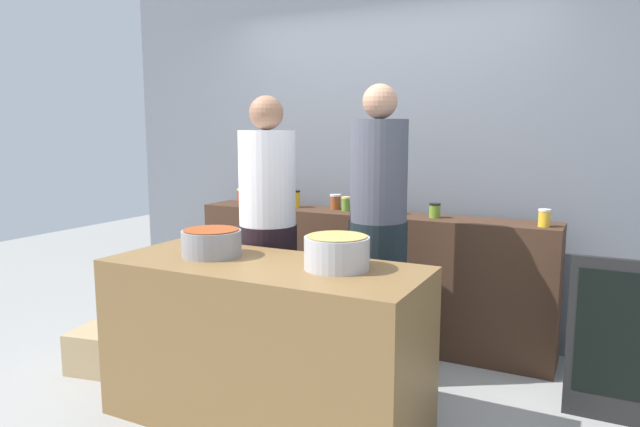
{
  "coord_description": "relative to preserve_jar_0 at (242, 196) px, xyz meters",
  "views": [
    {
      "loc": [
        1.58,
        -2.75,
        1.56
      ],
      "look_at": [
        0.0,
        0.35,
        1.05
      ],
      "focal_mm": 32.01,
      "sensor_mm": 36.0,
      "label": 1
    }
  ],
  "objects": [
    {
      "name": "ground",
      "position": [
        1.14,
        -1.16,
        -1.02
      ],
      "size": [
        12.0,
        12.0,
        0.0
      ],
      "primitive_type": "plane",
      "color": "gray"
    },
    {
      "name": "storefront_wall",
      "position": [
        1.14,
        0.29,
        0.48
      ],
      "size": [
        4.8,
        0.12,
        3.0
      ],
      "primitive_type": "cube",
      "color": "slate",
      "rests_on": "ground"
    },
    {
      "name": "display_shelf",
      "position": [
        1.14,
        -0.06,
        -0.54
      ],
      "size": [
        2.7,
        0.36,
        0.96
      ],
      "primitive_type": "cube",
      "color": "#412A1C",
      "rests_on": "ground"
    },
    {
      "name": "prep_table",
      "position": [
        1.14,
        -1.46,
        -0.58
      ],
      "size": [
        1.7,
        0.7,
        0.87
      ],
      "primitive_type": "cube",
      "color": "brown",
      "rests_on": "ground"
    },
    {
      "name": "preserve_jar_0",
      "position": [
        0.0,
        0.0,
        0.0
      ],
      "size": [
        0.08,
        0.08,
        0.12
      ],
      "color": "#AC2E16",
      "rests_on": "display_shelf"
    },
    {
      "name": "preserve_jar_1",
      "position": [
        0.23,
        -0.09,
        -0.01
      ],
      "size": [
        0.07,
        0.07,
        0.11
      ],
      "color": "#412142",
      "rests_on": "display_shelf"
    },
    {
      "name": "preserve_jar_2",
      "position": [
        0.34,
        -0.09,
        -0.0
      ],
      "size": [
        0.09,
        0.09,
        0.12
      ],
      "color": "#A62B1F",
      "rests_on": "display_shelf"
    },
    {
      "name": "preserve_jar_3",
      "position": [
        0.53,
        -0.04,
        0.01
      ],
      "size": [
        0.09,
        0.09,
        0.14
      ],
      "color": "gold",
      "rests_on": "display_shelf"
    },
    {
      "name": "preserve_jar_4",
      "position": [
        0.86,
        0.01,
        -0.0
      ],
      "size": [
        0.09,
        0.09,
        0.11
      ],
      "color": "brown",
      "rests_on": "display_shelf"
    },
    {
      "name": "preserve_jar_5",
      "position": [
        0.97,
        -0.03,
        -0.01
      ],
      "size": [
        0.07,
        0.07,
        0.11
      ],
      "color": "olive",
      "rests_on": "display_shelf"
    },
    {
      "name": "preserve_jar_6",
      "position": [
        1.11,
        -0.01,
        0.0
      ],
      "size": [
        0.07,
        0.07,
        0.12
      ],
      "color": "#34552F",
      "rests_on": "display_shelf"
    },
    {
      "name": "preserve_jar_7",
      "position": [
        1.34,
        -0.03,
        -0.01
      ],
      "size": [
        0.07,
        0.07,
        0.1
      ],
      "color": "#9A3826",
      "rests_on": "display_shelf"
    },
    {
      "name": "preserve_jar_8",
      "position": [
        1.66,
        -0.06,
        -0.01
      ],
      "size": [
        0.08,
        0.08,
        0.1
      ],
      "color": "olive",
      "rests_on": "display_shelf"
    },
    {
      "name": "preserve_jar_9",
      "position": [
        2.37,
        -0.12,
        -0.0
      ],
      "size": [
        0.08,
        0.08,
        0.11
      ],
      "color": "gold",
      "rests_on": "display_shelf"
    },
    {
      "name": "cooking_pot_left",
      "position": [
        0.79,
        -1.43,
        -0.07
      ],
      "size": [
        0.33,
        0.33,
        0.15
      ],
      "color": "gray",
      "rests_on": "prep_table"
    },
    {
      "name": "cooking_pot_center",
      "position": [
        1.53,
        -1.39,
        -0.06
      ],
      "size": [
        0.33,
        0.33,
        0.17
      ],
      "color": "#B7B7BC",
      "rests_on": "prep_table"
    },
    {
      "name": "cook_with_tongs",
      "position": [
        0.81,
        -0.89,
        -0.21
      ],
      "size": [
        0.37,
        0.37,
        1.77
      ],
      "color": "black",
      "rests_on": "ground"
    },
    {
      "name": "cook_in_cap",
      "position": [
        1.47,
        -0.67,
        -0.18
      ],
      "size": [
        0.36,
        0.36,
        1.83
      ],
      "color": "black",
      "rests_on": "ground"
    },
    {
      "name": "bread_crate",
      "position": [
        -0.15,
        -1.37,
        -0.88
      ],
      "size": [
        0.47,
        0.41,
        0.27
      ],
      "primitive_type": "cube",
      "rotation": [
        0.0,
        0.0,
        0.19
      ],
      "color": "tan",
      "rests_on": "ground"
    },
    {
      "name": "chalkboard_sign",
      "position": [
        2.85,
        -0.62,
        -0.56
      ],
      "size": [
        0.58,
        0.05,
        0.9
      ],
      "color": "black",
      "rests_on": "ground"
    }
  ]
}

